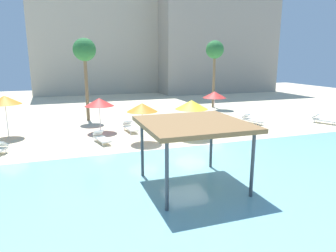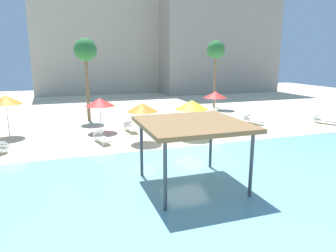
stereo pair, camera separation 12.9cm
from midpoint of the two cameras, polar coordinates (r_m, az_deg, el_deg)
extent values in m
plane|color=beige|center=(17.21, 3.22, -5.52)|extent=(80.00, 80.00, 0.00)
cube|color=#7AB7C1|center=(12.84, 12.29, -12.27)|extent=(44.00, 13.50, 0.04)
cylinder|color=#42474C|center=(13.93, -5.10, -4.31)|extent=(0.14, 0.14, 2.63)
cylinder|color=#42474C|center=(15.10, 7.83, -3.03)|extent=(0.14, 0.14, 2.63)
cylinder|color=#42474C|center=(10.77, -0.57, -9.45)|extent=(0.14, 0.14, 2.63)
cylinder|color=#42474C|center=(12.24, 15.19, -7.13)|extent=(0.14, 0.14, 2.63)
cube|color=olive|center=(12.51, 4.47, 0.40)|extent=(4.18, 4.18, 0.18)
cylinder|color=silver|center=(23.59, -28.00, 0.86)|extent=(0.06, 0.06, 2.28)
cone|color=orange|center=(23.38, -28.36, 4.31)|extent=(2.14, 2.14, 0.59)
cylinder|color=silver|center=(25.78, 8.44, 2.91)|extent=(0.06, 0.06, 2.11)
cone|color=red|center=(25.59, 8.53, 5.82)|extent=(1.93, 1.93, 0.53)
cylinder|color=silver|center=(19.69, -4.97, -0.18)|extent=(0.06, 0.06, 2.01)
cone|color=orange|center=(19.45, -5.05, 3.49)|extent=(1.97, 1.97, 0.54)
cylinder|color=silver|center=(20.92, 4.18, 0.53)|extent=(0.06, 0.06, 1.96)
cone|color=yellow|center=(20.69, 4.24, 4.01)|extent=(2.22, 2.22, 0.61)
cylinder|color=silver|center=(22.91, -12.73, 1.28)|extent=(0.06, 0.06, 1.93)
cone|color=red|center=(22.70, -12.89, 4.38)|extent=(2.12, 2.12, 0.58)
cylinder|color=white|center=(22.08, -5.96, -1.16)|extent=(0.05, 0.05, 0.22)
cylinder|color=white|center=(21.93, -7.14, -1.29)|extent=(0.05, 0.05, 0.22)
cylinder|color=white|center=(23.41, -7.17, -0.40)|extent=(0.05, 0.05, 0.22)
cylinder|color=white|center=(23.26, -8.29, -0.51)|extent=(0.05, 0.05, 0.22)
cube|color=white|center=(22.63, -7.17, -0.44)|extent=(0.81, 1.86, 0.10)
cube|color=white|center=(23.26, -7.78, 0.60)|extent=(0.66, 0.58, 0.40)
cylinder|color=white|center=(28.52, 28.59, 0.49)|extent=(0.05, 0.05, 0.22)
cylinder|color=white|center=(28.06, 28.32, 0.35)|extent=(0.05, 0.05, 0.22)
cylinder|color=white|center=(28.91, 25.86, 0.92)|extent=(0.05, 0.05, 0.22)
cylinder|color=white|center=(28.46, 25.55, 0.78)|extent=(0.05, 0.05, 0.22)
cube|color=white|center=(28.45, 27.11, 0.95)|extent=(1.35, 1.88, 0.10)
cube|color=white|center=(28.62, 25.75, 1.71)|extent=(0.77, 0.73, 0.40)
cylinder|color=white|center=(26.02, 17.00, 0.46)|extent=(0.05, 0.05, 0.22)
cylinder|color=white|center=(25.65, 16.34, 0.33)|extent=(0.05, 0.05, 0.22)
cylinder|color=white|center=(26.90, 14.60, 1.00)|extent=(0.05, 0.05, 0.22)
cylinder|color=white|center=(26.55, 13.93, 0.88)|extent=(0.05, 0.05, 0.22)
cube|color=white|center=(26.24, 15.47, 1.02)|extent=(1.08, 1.90, 0.10)
cube|color=white|center=(26.66, 14.28, 1.87)|extent=(0.72, 0.65, 0.40)
cylinder|color=white|center=(19.92, -28.18, -4.18)|extent=(0.05, 0.05, 0.22)
cube|color=white|center=(19.96, -28.85, -2.92)|extent=(0.76, 0.71, 0.40)
cylinder|color=white|center=(19.48, -10.98, -3.22)|extent=(0.05, 0.05, 0.22)
cylinder|color=white|center=(19.33, -12.31, -3.41)|extent=(0.05, 0.05, 0.22)
cylinder|color=white|center=(20.79, -12.40, -2.27)|extent=(0.05, 0.05, 0.22)
cylinder|color=white|center=(20.64, -13.65, -2.44)|extent=(0.05, 0.05, 0.22)
cube|color=white|center=(20.02, -12.38, -2.38)|extent=(0.98, 1.89, 0.10)
cube|color=white|center=(20.63, -13.11, -1.18)|extent=(0.70, 0.63, 0.40)
cylinder|color=brown|center=(27.19, -15.09, 6.89)|extent=(0.28, 0.28, 5.65)
sphere|color=#286B33|center=(27.08, -15.48, 13.59)|extent=(1.90, 1.90, 1.90)
cylinder|color=brown|center=(33.69, 8.44, 8.38)|extent=(0.28, 0.28, 5.83)
sphere|color=#286B33|center=(33.60, 8.62, 13.94)|extent=(1.90, 1.90, 1.90)
cube|color=#B2A893|center=(50.95, -13.47, 16.88)|extent=(18.93, 9.90, 18.77)
cube|color=#9E9384|center=(51.85, 8.02, 18.14)|extent=(18.25, 10.73, 20.78)
camera|label=1|loc=(0.06, -90.20, -0.05)|focal=32.63mm
camera|label=2|loc=(0.06, 89.80, 0.05)|focal=32.63mm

